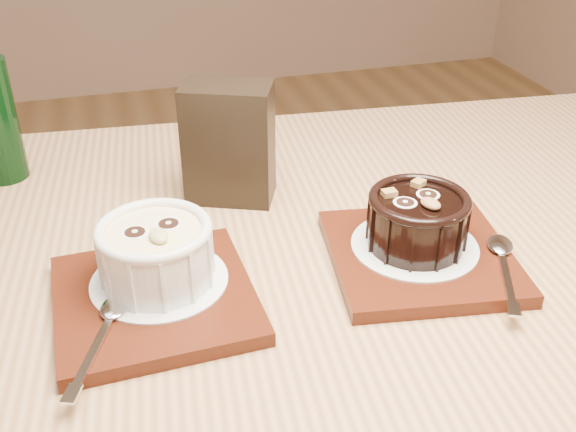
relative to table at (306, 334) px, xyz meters
name	(u,v)px	position (x,y,z in m)	size (l,w,h in m)	color
table	(306,334)	(0.00, 0.00, 0.00)	(1.27, 0.90, 0.75)	#8F633E
tray_left	(155,299)	(-0.16, -0.02, 0.10)	(0.18, 0.18, 0.01)	#46190B
doily_left	(159,280)	(-0.15, -0.01, 0.11)	(0.13, 0.13, 0.00)	white
ramekin_white	(156,250)	(-0.15, -0.01, 0.14)	(0.11, 0.11, 0.06)	white
spoon_left	(102,332)	(-0.20, -0.07, 0.11)	(0.03, 0.13, 0.01)	silver
tray_right	(420,256)	(0.11, -0.02, 0.10)	(0.18, 0.18, 0.01)	#46190B
doily_right	(415,245)	(0.11, -0.02, 0.11)	(0.13, 0.13, 0.00)	white
ramekin_dark	(418,218)	(0.11, -0.02, 0.14)	(0.10, 0.10, 0.06)	black
spoon_right	(504,264)	(0.18, -0.07, 0.11)	(0.03, 0.13, 0.01)	silver
condiment_stand	(229,143)	(-0.04, 0.16, 0.16)	(0.10, 0.06, 0.14)	black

